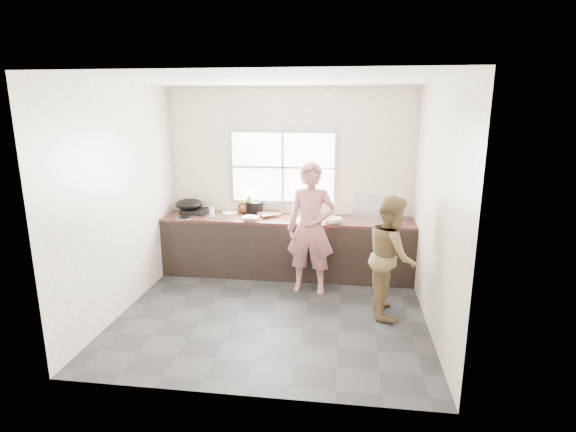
# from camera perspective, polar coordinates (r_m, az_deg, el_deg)

# --- Properties ---
(floor) EXTENTS (3.60, 3.20, 0.01)m
(floor) POSITION_cam_1_polar(r_m,az_deg,el_deg) (5.55, -1.96, -12.24)
(floor) COLOR #28282B
(floor) RESTS_ON ground
(ceiling) EXTENTS (3.60, 3.20, 0.01)m
(ceiling) POSITION_cam_1_polar(r_m,az_deg,el_deg) (4.98, -2.23, 16.96)
(ceiling) COLOR silver
(ceiling) RESTS_ON wall_back
(wall_back) EXTENTS (3.60, 0.01, 2.70)m
(wall_back) POSITION_cam_1_polar(r_m,az_deg,el_deg) (6.66, 0.24, 4.50)
(wall_back) COLOR beige
(wall_back) RESTS_ON ground
(wall_left) EXTENTS (0.01, 3.20, 2.70)m
(wall_left) POSITION_cam_1_polar(r_m,az_deg,el_deg) (5.68, -20.35, 1.99)
(wall_left) COLOR beige
(wall_left) RESTS_ON ground
(wall_right) EXTENTS (0.01, 3.20, 2.70)m
(wall_right) POSITION_cam_1_polar(r_m,az_deg,el_deg) (5.12, 18.27, 0.91)
(wall_right) COLOR beige
(wall_right) RESTS_ON ground
(wall_front) EXTENTS (3.60, 0.01, 2.70)m
(wall_front) POSITION_cam_1_polar(r_m,az_deg,el_deg) (3.58, -6.41, -3.91)
(wall_front) COLOR silver
(wall_front) RESTS_ON ground
(cabinet) EXTENTS (3.60, 0.62, 0.82)m
(cabinet) POSITION_cam_1_polar(r_m,az_deg,el_deg) (6.57, -0.12, -4.06)
(cabinet) COLOR black
(cabinet) RESTS_ON floor
(countertop) EXTENTS (3.60, 0.64, 0.04)m
(countertop) POSITION_cam_1_polar(r_m,az_deg,el_deg) (6.45, -0.13, -0.42)
(countertop) COLOR #361B16
(countertop) RESTS_ON cabinet
(sink) EXTENTS (0.55, 0.45, 0.02)m
(sink) POSITION_cam_1_polar(r_m,az_deg,el_deg) (6.41, 2.97, -0.31)
(sink) COLOR silver
(sink) RESTS_ON countertop
(faucet) EXTENTS (0.02, 0.02, 0.30)m
(faucet) POSITION_cam_1_polar(r_m,az_deg,el_deg) (6.57, 3.13, 1.34)
(faucet) COLOR silver
(faucet) RESTS_ON countertop
(window_frame) EXTENTS (1.60, 0.05, 1.10)m
(window_frame) POSITION_cam_1_polar(r_m,az_deg,el_deg) (6.62, -0.64, 6.21)
(window_frame) COLOR #9EA0A5
(window_frame) RESTS_ON wall_back
(window_glazing) EXTENTS (1.50, 0.01, 1.00)m
(window_glazing) POSITION_cam_1_polar(r_m,az_deg,el_deg) (6.60, -0.67, 6.18)
(window_glazing) COLOR white
(window_glazing) RESTS_ON window_frame
(woman) EXTENTS (0.62, 0.44, 1.62)m
(woman) POSITION_cam_1_polar(r_m,az_deg,el_deg) (5.89, 2.92, -2.14)
(woman) COLOR #AE686A
(woman) RESTS_ON floor
(person_side) EXTENTS (0.57, 0.72, 1.44)m
(person_side) POSITION_cam_1_polar(r_m,az_deg,el_deg) (5.42, 13.00, -4.95)
(person_side) COLOR brown
(person_side) RESTS_ON floor
(cutting_board) EXTENTS (0.49, 0.49, 0.04)m
(cutting_board) POSITION_cam_1_polar(r_m,az_deg,el_deg) (6.62, -2.33, 0.28)
(cutting_board) COLOR #321F13
(cutting_board) RESTS_ON countertop
(cleaver) EXTENTS (0.20, 0.19, 0.01)m
(cleaver) POSITION_cam_1_polar(r_m,az_deg,el_deg) (6.45, -2.59, 0.12)
(cleaver) COLOR #B9BCC0
(cleaver) RESTS_ON cutting_board
(bowl_mince) EXTENTS (0.29, 0.29, 0.06)m
(bowl_mince) POSITION_cam_1_polar(r_m,az_deg,el_deg) (6.33, -4.79, -0.32)
(bowl_mince) COLOR silver
(bowl_mince) RESTS_ON countertop
(bowl_crabs) EXTENTS (0.21, 0.21, 0.06)m
(bowl_crabs) POSITION_cam_1_polar(r_m,az_deg,el_deg) (6.19, 5.70, -0.65)
(bowl_crabs) COLOR silver
(bowl_crabs) RESTS_ON countertop
(bowl_held) EXTENTS (0.20, 0.20, 0.06)m
(bowl_held) POSITION_cam_1_polar(r_m,az_deg,el_deg) (6.27, 5.76, -0.48)
(bowl_held) COLOR silver
(bowl_held) RESTS_ON countertop
(black_pot) EXTENTS (0.25, 0.25, 0.18)m
(black_pot) POSITION_cam_1_polar(r_m,az_deg,el_deg) (6.74, -4.29, 1.10)
(black_pot) COLOR black
(black_pot) RESTS_ON countertop
(plate_food) EXTENTS (0.31, 0.31, 0.02)m
(plate_food) POSITION_cam_1_polar(r_m,az_deg,el_deg) (6.76, -7.43, 0.38)
(plate_food) COLOR silver
(plate_food) RESTS_ON countertop
(bottle_green) EXTENTS (0.15, 0.15, 0.33)m
(bottle_green) POSITION_cam_1_polar(r_m,az_deg,el_deg) (6.74, -4.93, 1.76)
(bottle_green) COLOR #4C9E33
(bottle_green) RESTS_ON countertop
(bottle_brown_tall) EXTENTS (0.10, 0.10, 0.18)m
(bottle_brown_tall) POSITION_cam_1_polar(r_m,az_deg,el_deg) (6.78, -5.83, 1.17)
(bottle_brown_tall) COLOR #402610
(bottle_brown_tall) RESTS_ON countertop
(bottle_brown_short) EXTENTS (0.15, 0.15, 0.16)m
(bottle_brown_short) POSITION_cam_1_polar(r_m,az_deg,el_deg) (6.74, -5.61, 1.00)
(bottle_brown_short) COLOR #402010
(bottle_brown_short) RESTS_ON countertop
(glass_jar) EXTENTS (0.10, 0.10, 0.11)m
(glass_jar) POSITION_cam_1_polar(r_m,az_deg,el_deg) (6.72, -9.68, 0.60)
(glass_jar) COLOR #B9BEBF
(glass_jar) RESTS_ON countertop
(burner) EXTENTS (0.44, 0.44, 0.06)m
(burner) POSITION_cam_1_polar(r_m,az_deg,el_deg) (6.90, -11.51, 0.65)
(burner) COLOR black
(burner) RESTS_ON countertop
(wok) EXTENTS (0.47, 0.47, 0.16)m
(wok) POSITION_cam_1_polar(r_m,az_deg,el_deg) (6.87, -12.45, 1.49)
(wok) COLOR black
(wok) RESTS_ON burner
(dish_rack) EXTENTS (0.48, 0.37, 0.33)m
(dish_rack) POSITION_cam_1_polar(r_m,az_deg,el_deg) (6.59, 10.33, 1.28)
(dish_rack) COLOR silver
(dish_rack) RESTS_ON countertop
(pot_lid_left) EXTENTS (0.31, 0.31, 0.01)m
(pot_lid_left) POSITION_cam_1_polar(r_m,az_deg,el_deg) (6.61, -13.17, -0.22)
(pot_lid_left) COLOR #AAADB1
(pot_lid_left) RESTS_ON countertop
(pot_lid_right) EXTENTS (0.29, 0.29, 0.01)m
(pot_lid_right) POSITION_cam_1_polar(r_m,az_deg,el_deg) (6.65, -9.57, 0.04)
(pot_lid_right) COLOR #AAADB1
(pot_lid_right) RESTS_ON countertop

